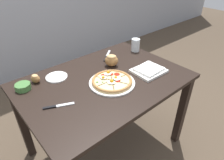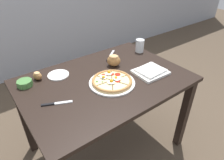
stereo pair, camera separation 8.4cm
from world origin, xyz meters
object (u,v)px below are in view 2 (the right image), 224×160
object	(u,v)px
bread_piece_near	(114,60)
knife_spare	(57,103)
ramekin_bowl	(25,83)
water_glass	(140,46)
pizza	(112,81)
dining_table	(105,91)
side_saucer	(58,75)
knife_main	(110,56)
bread_piece_mid	(37,76)
napkin_folded	(151,72)

from	to	relation	value
bread_piece_near	knife_spare	world-z (taller)	bread_piece_near
ramekin_bowl	water_glass	bearing A→B (deg)	-3.65
knife_spare	pizza	bearing A→B (deg)	21.05
dining_table	ramekin_bowl	world-z (taller)	ramekin_bowl
ramekin_bowl	side_saucer	world-z (taller)	ramekin_bowl
knife_main	pizza	bearing A→B (deg)	-163.25
knife_spare	ramekin_bowl	bearing A→B (deg)	130.82
dining_table	side_saucer	distance (m)	0.38
dining_table	bread_piece_near	world-z (taller)	bread_piece_near
ramekin_bowl	side_saucer	distance (m)	0.25
bread_piece_near	knife_spare	size ratio (longest dim) A/B	0.75
pizza	bread_piece_mid	distance (m)	0.56
bread_piece_mid	knife_spare	xyz separation A→B (m)	(-0.01, -0.35, -0.03)
bread_piece_mid	pizza	bearing A→B (deg)	-42.28
napkin_folded	bread_piece_mid	world-z (taller)	bread_piece_mid
napkin_folded	side_saucer	distance (m)	0.72
side_saucer	ramekin_bowl	bearing A→B (deg)	177.30
pizza	side_saucer	xyz separation A→B (m)	(-0.27, 0.34, -0.01)
pizza	bread_piece_near	world-z (taller)	bread_piece_near
bread_piece_mid	water_glass	size ratio (longest dim) A/B	0.73
pizza	knife_spare	bearing A→B (deg)	176.74
water_glass	side_saucer	world-z (taller)	water_glass
bread_piece_mid	side_saucer	bearing A→B (deg)	-15.33
dining_table	ramekin_bowl	distance (m)	0.59
ramekin_bowl	napkin_folded	bearing A→B (deg)	-26.24
bread_piece_mid	knife_spare	size ratio (longest dim) A/B	0.48
pizza	napkin_folded	size ratio (longest dim) A/B	1.34
ramekin_bowl	side_saucer	size ratio (longest dim) A/B	0.68
napkin_folded	water_glass	bearing A→B (deg)	58.91
bread_piece_near	knife_main	size ratio (longest dim) A/B	0.73
dining_table	pizza	world-z (taller)	pizza
water_glass	napkin_folded	bearing A→B (deg)	-121.09
side_saucer	water_glass	bearing A→B (deg)	-3.94
knife_main	water_glass	world-z (taller)	water_glass
napkin_folded	side_saucer	world-z (taller)	napkin_folded
bread_piece_mid	knife_spare	bearing A→B (deg)	-91.17
napkin_folded	bread_piece_near	size ratio (longest dim) A/B	1.80
water_glass	bread_piece_near	bearing A→B (deg)	-168.22
bread_piece_near	water_glass	distance (m)	0.38
napkin_folded	water_glass	size ratio (longest dim) A/B	2.09
bread_piece_near	knife_main	distance (m)	0.19
knife_main	water_glass	distance (m)	0.30
bread_piece_mid	bread_piece_near	bearing A→B (deg)	-16.42
dining_table	napkin_folded	world-z (taller)	napkin_folded
dining_table	knife_spare	world-z (taller)	knife_spare
ramekin_bowl	water_glass	distance (m)	1.06
ramekin_bowl	water_glass	xyz separation A→B (m)	(1.06, -0.07, 0.03)
dining_table	knife_spare	size ratio (longest dim) A/B	6.73
dining_table	side_saucer	world-z (taller)	side_saucer
ramekin_bowl	bread_piece_near	world-z (taller)	bread_piece_near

